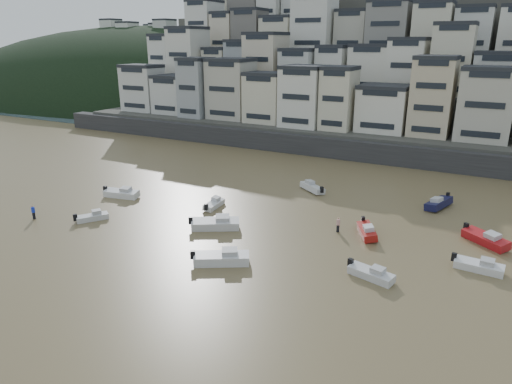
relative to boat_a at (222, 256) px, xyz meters
The scene contains 17 objects.
sea_strip 172.84m from the boat_a, 133.73° to the left, with size 340.00×340.00×0.00m, color #4A5E69.
harbor_wall 44.90m from the boat_a, 89.34° to the left, with size 140.00×3.00×3.50m, color #38383A.
hillside 85.76m from the boat_a, 86.45° to the left, with size 141.04×66.00×50.00m.
headland 155.29m from the boat_a, 132.29° to the left, with size 216.00×135.00×53.33m.
boat_a is the anchor object (origin of this frame).
boat_b 13.70m from the boat_a, 16.43° to the left, with size 4.51×1.48×1.23m, color silver, non-canonical shape.
boat_c 8.47m from the boat_a, 126.86° to the left, with size 5.81×1.90×1.58m, color silver, non-canonical shape.
boat_d 23.63m from the boat_a, 24.85° to the left, with size 4.58×1.50×1.25m, color white, non-canonical shape.
boat_e 16.56m from the boat_a, 51.60° to the left, with size 4.81×1.57×1.31m, color maroon, non-canonical shape.
boat_f 15.42m from the boat_a, 125.90° to the left, with size 4.12×1.35×1.12m, color white, non-canonical shape.
boat_g 27.32m from the boat_a, 37.57° to the left, with size 5.34×1.75×1.46m, color #A81419, non-canonical shape.
boat_h 24.65m from the boat_a, 91.37° to the left, with size 4.83×1.58×1.32m, color silver, non-canonical shape.
boat_i 30.41m from the boat_a, 58.45° to the left, with size 5.40×1.77×1.47m, color #12143B, non-canonical shape.
boat_j 19.40m from the boat_a, behind, with size 3.93×1.29×1.07m, color silver, non-canonical shape.
boat_k 24.32m from the boat_a, 155.80° to the left, with size 5.23×1.71×1.43m, color white, non-canonical shape.
person_blue 25.66m from the boat_a, behind, with size 0.44×0.44×1.74m, color #1C35D4, non-canonical shape.
person_pink 14.41m from the boat_a, 60.01° to the left, with size 0.44×0.44×1.74m, color #CF9792, non-canonical shape.
Camera 1 is at (30.63, -12.44, 20.01)m, focal length 32.00 mm.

